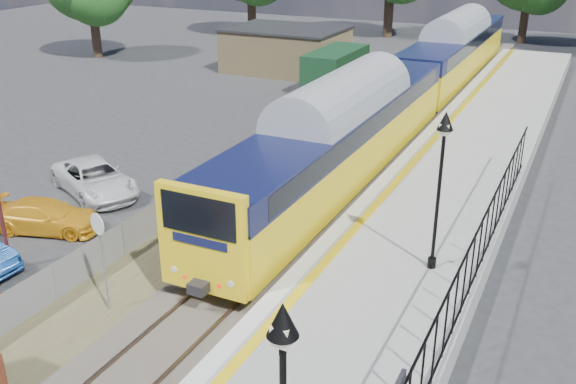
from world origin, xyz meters
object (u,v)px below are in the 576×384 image
Objects in this scene: victorian_lamp_north at (442,155)px; car_yellow at (46,216)px; car_white at (95,179)px; train at (413,81)px; speed_sign at (101,245)px; victorian_lamp_south at (283,379)px.

victorian_lamp_north is 1.19× the size of car_yellow.
car_yellow is 3.43m from car_white.
speed_sign is at bearing -96.64° from train.
speed_sign is (-8.00, 5.22, -2.22)m from victorian_lamp_south.
victorian_lamp_south is 27.33m from train.
victorian_lamp_south is 1.00× the size of victorian_lamp_north.
car_yellow is (-7.84, -18.39, -1.78)m from train.
car_white is (-6.08, 6.44, -1.43)m from speed_sign.
speed_sign is at bearing -148.48° from victorian_lamp_north.
victorian_lamp_south reaches higher than train.
speed_sign is 0.65× the size of car_white.
speed_sign is 0.78× the size of car_yellow.
victorian_lamp_north is at bearing 47.72° from speed_sign.
speed_sign is at bearing 146.90° from victorian_lamp_south.
train is 10.55× the size of car_yellow.
victorian_lamp_north is 1.53× the size of speed_sign.
train is 21.63m from speed_sign.
car_yellow is at bearing -141.33° from car_white.
car_yellow is (-13.14, -1.69, -3.74)m from victorian_lamp_north.
car_white is (-0.75, 3.34, 0.09)m from car_yellow.
train is 13.55× the size of speed_sign.
car_yellow is 0.83× the size of car_white.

